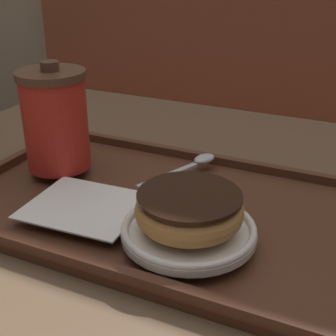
% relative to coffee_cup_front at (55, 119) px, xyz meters
% --- Properties ---
extents(booth_bench, '(1.70, 0.44, 1.00)m').
position_rel_coffee_cup_front_xyz_m(booth_bench, '(0.06, 0.85, -0.48)').
color(booth_bench, brown).
rests_on(booth_bench, ground_plane).
extents(cafe_table, '(0.99, 0.87, 0.70)m').
position_rel_coffee_cup_front_xyz_m(cafe_table, '(0.19, -0.02, -0.25)').
color(cafe_table, brown).
rests_on(cafe_table, ground_plane).
extents(serving_tray, '(0.53, 0.30, 0.02)m').
position_rel_coffee_cup_front_xyz_m(serving_tray, '(0.18, -0.02, -0.08)').
color(serving_tray, '#512D1E').
rests_on(serving_tray, cafe_table).
extents(napkin_paper, '(0.14, 0.12, 0.00)m').
position_rel_coffee_cup_front_xyz_m(napkin_paper, '(0.10, -0.08, -0.07)').
color(napkin_paper, white).
rests_on(napkin_paper, serving_tray).
extents(coffee_cup_front, '(0.09, 0.09, 0.15)m').
position_rel_coffee_cup_front_xyz_m(coffee_cup_front, '(0.00, 0.00, 0.00)').
color(coffee_cup_front, red).
rests_on(coffee_cup_front, serving_tray).
extents(plate_with_chocolate_donut, '(0.14, 0.14, 0.01)m').
position_rel_coffee_cup_front_xyz_m(plate_with_chocolate_donut, '(0.23, -0.09, -0.06)').
color(plate_with_chocolate_donut, white).
rests_on(plate_with_chocolate_donut, serving_tray).
extents(donut_chocolate_glazed, '(0.11, 0.11, 0.04)m').
position_rel_coffee_cup_front_xyz_m(donut_chocolate_glazed, '(0.23, -0.09, -0.04)').
color(donut_chocolate_glazed, tan).
rests_on(donut_chocolate_glazed, plate_with_chocolate_donut).
extents(spoon, '(0.07, 0.13, 0.01)m').
position_rel_coffee_cup_front_xyz_m(spoon, '(0.17, 0.08, -0.06)').
color(spoon, silver).
rests_on(spoon, serving_tray).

